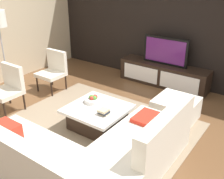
{
  "coord_description": "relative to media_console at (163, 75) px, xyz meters",
  "views": [
    {
      "loc": [
        2.37,
        -2.92,
        2.5
      ],
      "look_at": [
        -0.08,
        0.48,
        0.57
      ],
      "focal_mm": 42.85,
      "sensor_mm": 36.0,
      "label": 1
    }
  ],
  "objects": [
    {
      "name": "ottoman",
      "position": [
        0.86,
        -1.29,
        -0.05
      ],
      "size": [
        0.7,
        0.7,
        0.4
      ],
      "primitive_type": "cube",
      "color": "silver",
      "rests_on": "ground"
    },
    {
      "name": "ground_plane",
      "position": [
        0.0,
        -2.4,
        -0.25
      ],
      "size": [
        14.0,
        14.0,
        0.0
      ],
      "primitive_type": "plane",
      "color": "brown"
    },
    {
      "name": "area_rug",
      "position": [
        -0.1,
        -2.4,
        -0.24
      ],
      "size": [
        3.08,
        2.62,
        0.01
      ],
      "primitive_type": "cube",
      "color": "gray",
      "rests_on": "ground"
    },
    {
      "name": "coffee_table",
      "position": [
        -0.1,
        -2.3,
        -0.05
      ],
      "size": [
        0.95,
        0.92,
        0.38
      ],
      "color": "black",
      "rests_on": "ground"
    },
    {
      "name": "fruit_bowl",
      "position": [
        -0.28,
        -2.19,
        0.18
      ],
      "size": [
        0.28,
        0.28,
        0.13
      ],
      "color": "silver",
      "rests_on": "coffee_table"
    },
    {
      "name": "accent_chair_far",
      "position": [
        -1.85,
        -1.62,
        0.24
      ],
      "size": [
        0.53,
        0.5,
        0.87
      ],
      "rotation": [
        0.0,
        0.0,
        -0.11
      ],
      "color": "black",
      "rests_on": "ground"
    },
    {
      "name": "feature_wall_back",
      "position": [
        0.0,
        0.3,
        1.15
      ],
      "size": [
        6.4,
        0.12,
        2.8
      ],
      "primitive_type": "cube",
      "color": "black",
      "rests_on": "ground"
    },
    {
      "name": "media_console",
      "position": [
        0.0,
        0.0,
        0.0
      ],
      "size": [
        2.06,
        0.48,
        0.5
      ],
      "color": "black",
      "rests_on": "ground"
    },
    {
      "name": "book_stack",
      "position": [
        0.12,
        -2.42,
        0.17
      ],
      "size": [
        0.16,
        0.15,
        0.08
      ],
      "color": "#CCB78C",
      "rests_on": "coffee_table"
    },
    {
      "name": "sectional_couch",
      "position": [
        0.49,
        -3.29,
        0.04
      ],
      "size": [
        2.28,
        2.26,
        0.84
      ],
      "color": "silver",
      "rests_on": "ground"
    },
    {
      "name": "television",
      "position": [
        0.0,
        0.0,
        0.56
      ],
      "size": [
        1.04,
        0.06,
        0.62
      ],
      "color": "black",
      "rests_on": "media_console"
    },
    {
      "name": "accent_chair_near",
      "position": [
        -1.84,
        -2.75,
        0.24
      ],
      "size": [
        0.55,
        0.5,
        0.87
      ],
      "rotation": [
        0.0,
        0.0,
        -0.17
      ],
      "color": "black",
      "rests_on": "ground"
    }
  ]
}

